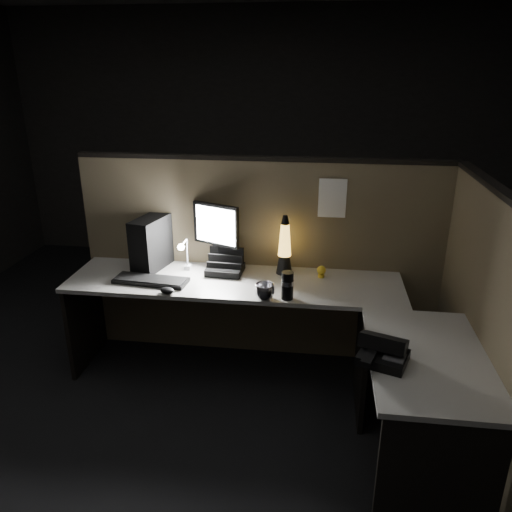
# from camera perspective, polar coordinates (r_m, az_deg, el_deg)

# --- Properties ---
(floor) EXTENTS (6.00, 6.00, 0.00)m
(floor) POSITION_cam_1_polar(r_m,az_deg,el_deg) (3.30, -1.48, -18.91)
(floor) COLOR black
(floor) RESTS_ON ground
(room_shell) EXTENTS (6.00, 6.00, 6.00)m
(room_shell) POSITION_cam_1_polar(r_m,az_deg,el_deg) (2.58, -1.82, 9.84)
(room_shell) COLOR silver
(room_shell) RESTS_ON ground
(partition_back) EXTENTS (2.66, 0.06, 1.50)m
(partition_back) POSITION_cam_1_polar(r_m,az_deg,el_deg) (3.72, 0.64, -0.61)
(partition_back) COLOR brown
(partition_back) RESTS_ON ground
(partition_right) EXTENTS (0.06, 1.66, 1.50)m
(partition_right) POSITION_cam_1_polar(r_m,az_deg,el_deg) (3.08, 24.20, -7.43)
(partition_right) COLOR brown
(partition_right) RESTS_ON ground
(desk) EXTENTS (2.60, 1.60, 0.73)m
(desk) POSITION_cam_1_polar(r_m,az_deg,el_deg) (3.16, 2.39, -8.13)
(desk) COLOR #B1AFA7
(desk) RESTS_ON ground
(pc_tower) EXTENTS (0.24, 0.39, 0.38)m
(pc_tower) POSITION_cam_1_polar(r_m,az_deg,el_deg) (3.67, -11.80, 1.49)
(pc_tower) COLOR black
(pc_tower) RESTS_ON desk
(monitor) EXTENTS (0.35, 0.18, 0.48)m
(monitor) POSITION_cam_1_polar(r_m,az_deg,el_deg) (3.56, -4.59, 2.98)
(monitor) COLOR black
(monitor) RESTS_ON desk
(keyboard) EXTENTS (0.52, 0.22, 0.02)m
(keyboard) POSITION_cam_1_polar(r_m,az_deg,el_deg) (3.48, -11.92, -2.76)
(keyboard) COLOR black
(keyboard) RESTS_ON desk
(mouse) EXTENTS (0.11, 0.10, 0.04)m
(mouse) POSITION_cam_1_polar(r_m,az_deg,el_deg) (3.29, -10.10, -3.91)
(mouse) COLOR black
(mouse) RESTS_ON desk
(clip_lamp) EXTENTS (0.05, 0.19, 0.25)m
(clip_lamp) POSITION_cam_1_polar(r_m,az_deg,el_deg) (3.54, -8.20, 0.20)
(clip_lamp) COLOR white
(clip_lamp) RESTS_ON desk
(organizer) EXTENTS (0.26, 0.23, 0.19)m
(organizer) POSITION_cam_1_polar(r_m,az_deg,el_deg) (3.56, -3.53, -1.22)
(organizer) COLOR black
(organizer) RESTS_ON desk
(lava_lamp) EXTENTS (0.11, 0.11, 0.43)m
(lava_lamp) POSITION_cam_1_polar(r_m,az_deg,el_deg) (3.50, 3.28, 0.74)
(lava_lamp) COLOR black
(lava_lamp) RESTS_ON desk
(travel_mug) EXTENTS (0.08, 0.08, 0.18)m
(travel_mug) POSITION_cam_1_polar(r_m,az_deg,el_deg) (3.15, 3.61, -3.39)
(travel_mug) COLOR black
(travel_mug) RESTS_ON desk
(steel_mug) EXTENTS (0.17, 0.17, 0.10)m
(steel_mug) POSITION_cam_1_polar(r_m,az_deg,el_deg) (3.15, 0.99, -4.08)
(steel_mug) COLOR #B4B4BB
(steel_mug) RESTS_ON desk
(figurine) EXTENTS (0.06, 0.06, 0.06)m
(figurine) POSITION_cam_1_polar(r_m,az_deg,el_deg) (3.50, 7.49, -1.61)
(figurine) COLOR yellow
(figurine) RESTS_ON desk
(pinned_paper) EXTENTS (0.19, 0.00, 0.27)m
(pinned_paper) POSITION_cam_1_polar(r_m,az_deg,el_deg) (3.50, 8.72, 6.54)
(pinned_paper) COLOR white
(pinned_paper) RESTS_ON partition_back
(desk_phone) EXTENTS (0.29, 0.28, 0.14)m
(desk_phone) POSITION_cam_1_polar(r_m,az_deg,el_deg) (2.61, 14.24, -10.51)
(desk_phone) COLOR black
(desk_phone) RESTS_ON desk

